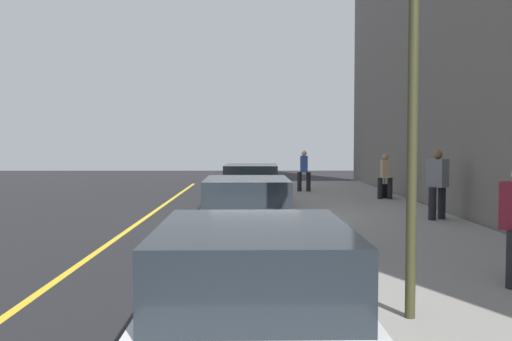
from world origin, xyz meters
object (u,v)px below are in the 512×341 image
(parked_car_green, at_px, (251,188))
(pedestrian_grey_coat, at_px, (437,183))
(parked_car_silver, at_px, (247,216))
(rolling_suitcase, at_px, (384,191))
(parked_car_white, at_px, (253,308))
(pedestrian_tan_coat, at_px, (385,175))
(pedestrian_blue_coat, at_px, (304,170))
(traffic_light_pole, at_px, (413,55))

(parked_car_green, xyz_separation_m, pedestrian_grey_coat, (-2.76, -4.97, 0.38))
(parked_car_silver, relative_size, parked_car_green, 0.99)
(pedestrian_grey_coat, distance_m, rolling_suitcase, 5.96)
(parked_car_white, bearing_deg, pedestrian_tan_coat, -16.93)
(pedestrian_grey_coat, bearing_deg, pedestrian_tan_coat, 1.26)
(parked_car_silver, height_order, parked_car_green, same)
(pedestrian_grey_coat, bearing_deg, pedestrian_blue_coat, 17.49)
(parked_car_silver, xyz_separation_m, traffic_light_pole, (-4.56, -1.96, 2.46))
(parked_car_green, bearing_deg, pedestrian_blue_coat, -20.01)
(parked_car_silver, relative_size, traffic_light_pole, 0.96)
(parked_car_green, xyz_separation_m, rolling_suitcase, (3.16, -4.92, -0.35))
(pedestrian_blue_coat, distance_m, rolling_suitcase, 4.02)
(parked_car_white, distance_m, pedestrian_tan_coat, 16.45)
(parked_car_white, height_order, pedestrian_grey_coat, pedestrian_grey_coat)
(traffic_light_pole, bearing_deg, parked_car_silver, 23.31)
(pedestrian_grey_coat, distance_m, traffic_light_pole, 9.32)
(pedestrian_blue_coat, bearing_deg, pedestrian_tan_coat, -141.12)
(pedestrian_blue_coat, distance_m, pedestrian_tan_coat, 4.22)
(parked_car_white, height_order, pedestrian_tan_coat, pedestrian_tan_coat)
(parked_car_green, bearing_deg, rolling_suitcase, -57.34)
(pedestrian_blue_coat, relative_size, pedestrian_tan_coat, 1.04)
(traffic_light_pole, bearing_deg, pedestrian_tan_coat, -11.84)
(rolling_suitcase, bearing_deg, traffic_light_pole, 168.20)
(traffic_light_pole, xyz_separation_m, rolling_suitcase, (14.46, -3.02, -2.80))
(pedestrian_blue_coat, distance_m, traffic_light_pole, 17.48)
(traffic_light_pole, distance_m, rolling_suitcase, 15.04)
(parked_car_white, xyz_separation_m, parked_car_green, (12.99, 0.06, 0.00))
(parked_car_white, relative_size, parked_car_green, 0.98)
(pedestrian_grey_coat, bearing_deg, parked_car_green, 61.00)
(pedestrian_grey_coat, bearing_deg, parked_car_white, 154.36)
(parked_car_white, xyz_separation_m, pedestrian_tan_coat, (15.74, -4.79, 0.27))
(parked_car_silver, bearing_deg, parked_car_green, -0.52)
(pedestrian_tan_coat, height_order, rolling_suitcase, pedestrian_tan_coat)
(pedestrian_blue_coat, relative_size, traffic_light_pole, 0.38)
(parked_car_white, height_order, traffic_light_pole, traffic_light_pole)
(pedestrian_tan_coat, bearing_deg, parked_car_silver, 152.66)
(parked_car_green, height_order, pedestrian_grey_coat, pedestrian_grey_coat)
(pedestrian_blue_coat, relative_size, rolling_suitcase, 1.96)
(parked_car_green, relative_size, pedestrian_blue_coat, 2.59)
(pedestrian_grey_coat, distance_m, pedestrian_tan_coat, 5.51)
(parked_car_silver, height_order, pedestrian_blue_coat, pedestrian_blue_coat)
(parked_car_silver, xyz_separation_m, pedestrian_blue_coat, (12.79, -2.26, 0.30))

